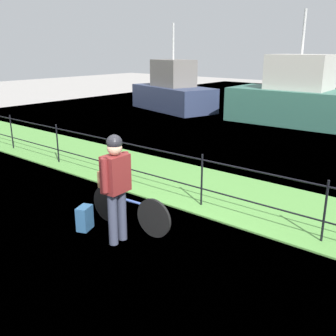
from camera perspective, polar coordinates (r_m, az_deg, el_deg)
ground_plane at (r=6.10m, az=-5.96°, el=-10.96°), size 60.00×60.00×0.00m
grass_strip at (r=8.07m, az=8.16°, el=-3.72°), size 27.00×2.40×0.03m
iron_fence at (r=7.24m, az=4.95°, el=-1.20°), size 18.04×0.04×1.01m
bicycle_main at (r=6.46m, az=-5.72°, el=-6.00°), size 1.63×0.20×0.63m
wooden_crate at (r=6.53m, az=-8.20°, el=-1.71°), size 0.41×0.30×0.28m
terrier_dog at (r=6.45m, az=-8.12°, el=0.08°), size 0.32×0.16×0.18m
cyclist_person at (r=5.80m, az=-7.61°, el=-1.73°), size 0.29×0.54×1.68m
backpack_on_paving at (r=6.58m, az=-12.05°, el=-7.15°), size 0.27×0.33×0.40m
moored_boat_near at (r=16.20m, az=18.33°, el=9.57°), size 5.19×2.51×4.22m
moored_boat_far at (r=18.86m, az=0.75°, el=11.03°), size 4.73×3.03×3.93m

